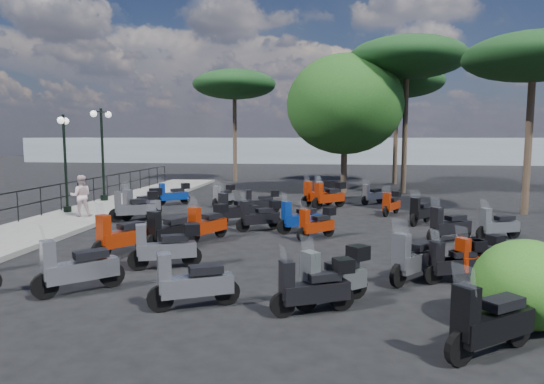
# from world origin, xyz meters

# --- Properties ---
(ground) EXTENTS (120.00, 120.00, 0.00)m
(ground) POSITION_xyz_m (0.00, 0.00, 0.00)
(ground) COLOR black
(ground) RESTS_ON ground
(sidewalk) EXTENTS (3.00, 30.00, 0.15)m
(sidewalk) POSITION_xyz_m (-6.50, 3.00, 0.07)
(sidewalk) COLOR #5E5C5A
(sidewalk) RESTS_ON ground
(railing) EXTENTS (0.04, 26.04, 1.10)m
(railing) POSITION_xyz_m (-7.80, 2.80, 0.90)
(railing) COLOR black
(railing) RESTS_ON sidewalk
(lamp_post_1) EXTENTS (0.56, 1.09, 3.86)m
(lamp_post_1) POSITION_xyz_m (-7.33, 3.13, 2.35)
(lamp_post_1) COLOR black
(lamp_post_1) RESTS_ON sidewalk
(lamp_post_2) EXTENTS (0.55, 1.24, 4.30)m
(lamp_post_2) POSITION_xyz_m (-7.51, 6.66, 2.60)
(lamp_post_2) COLOR black
(lamp_post_2) RESTS_ON sidewalk
(pedestrian_far) EXTENTS (0.94, 0.86, 1.56)m
(pedestrian_far) POSITION_xyz_m (-6.19, 2.16, 0.93)
(pedestrian_far) COLOR beige
(pedestrian_far) RESTS_ON sidewalk
(scooter_0) EXTENTS (1.40, 1.35, 1.46)m
(scooter_0) POSITION_xyz_m (-1.86, -5.96, 0.51)
(scooter_0) COLOR black
(scooter_0) RESTS_ON ground
(scooter_2) EXTENTS (0.97, 1.67, 1.44)m
(scooter_2) POSITION_xyz_m (-1.35, -1.94, 0.50)
(scooter_2) COLOR black
(scooter_2) RESTS_ON ground
(scooter_3) EXTENTS (1.69, 1.05, 1.46)m
(scooter_3) POSITION_xyz_m (-4.08, 2.14, 0.55)
(scooter_3) COLOR black
(scooter_3) RESTS_ON ground
(scooter_4) EXTENTS (1.19, 1.65, 1.49)m
(scooter_4) POSITION_xyz_m (-4.09, 2.83, 0.56)
(scooter_4) COLOR black
(scooter_4) RESTS_ON ground
(scooter_5) EXTENTS (1.42, 1.11, 1.31)m
(scooter_5) POSITION_xyz_m (-4.08, 6.56, 0.49)
(scooter_5) COLOR black
(scooter_5) RESTS_ON ground
(scooter_6) EXTENTS (1.59, 0.92, 1.37)m
(scooter_6) POSITION_xyz_m (0.69, -6.52, 0.47)
(scooter_6) COLOR black
(scooter_6) RESTS_ON ground
(scooter_7) EXTENTS (1.64, 0.94, 1.40)m
(scooter_7) POSITION_xyz_m (-0.71, -3.94, 0.53)
(scooter_7) COLOR black
(scooter_7) RESTS_ON ground
(scooter_8) EXTENTS (1.09, 1.65, 1.48)m
(scooter_8) POSITION_xyz_m (-2.31, -2.87, 0.51)
(scooter_8) COLOR black
(scooter_8) RESTS_ON ground
(scooter_9) EXTENTS (1.46, 1.02, 1.31)m
(scooter_9) POSITION_xyz_m (0.81, 0.97, 0.49)
(scooter_9) COLOR black
(scooter_9) RESTS_ON ground
(scooter_10) EXTENTS (1.52, 1.25, 1.48)m
(scooter_10) POSITION_xyz_m (-0.19, 2.03, 0.51)
(scooter_10) COLOR black
(scooter_10) RESTS_ON ground
(scooter_11) EXTENTS (0.81, 1.45, 1.23)m
(scooter_11) POSITION_xyz_m (-1.71, 6.49, 0.46)
(scooter_11) COLOR black
(scooter_11) RESTS_ON ground
(scooter_12) EXTENTS (1.41, 1.30, 1.39)m
(scooter_12) POSITION_xyz_m (3.27, -5.98, 0.52)
(scooter_12) COLOR black
(scooter_12) RESTS_ON ground
(scooter_13) EXTENTS (1.49, 0.88, 1.27)m
(scooter_13) POSITION_xyz_m (2.93, -6.50, 0.48)
(scooter_13) COLOR black
(scooter_13) RESTS_ON ground
(scooter_14) EXTENTS (0.99, 1.61, 1.39)m
(scooter_14) POSITION_xyz_m (-0.53, -0.76, 0.52)
(scooter_14) COLOR black
(scooter_14) RESTS_ON ground
(scooter_15) EXTENTS (1.50, 1.03, 1.36)m
(scooter_15) POSITION_xyz_m (2.16, 0.78, 0.47)
(scooter_15) COLOR black
(scooter_15) RESTS_ON ground
(scooter_16) EXTENTS (1.55, 0.69, 1.26)m
(scooter_16) POSITION_xyz_m (0.31, 4.59, 0.48)
(scooter_16) COLOR black
(scooter_16) RESTS_ON ground
(scooter_17) EXTENTS (1.50, 1.38, 1.48)m
(scooter_17) POSITION_xyz_m (2.56, 7.10, 0.56)
(scooter_17) COLOR black
(scooter_17) RESTS_ON ground
(scooter_18) EXTENTS (1.51, 1.17, 1.43)m
(scooter_18) POSITION_xyz_m (5.48, -7.88, 0.50)
(scooter_18) COLOR black
(scooter_18) RESTS_ON ground
(scooter_19) EXTENTS (1.25, 1.47, 1.45)m
(scooter_19) POSITION_xyz_m (5.01, -4.29, 0.50)
(scooter_19) COLOR black
(scooter_19) RESTS_ON ground
(scooter_20) EXTENTS (1.40, 0.78, 1.18)m
(scooter_20) POSITION_xyz_m (5.89, -4.23, 0.45)
(scooter_20) COLOR black
(scooter_20) RESTS_ON ground
(scooter_21) EXTENTS (1.19, 1.21, 1.23)m
(scooter_21) POSITION_xyz_m (2.75, -0.09, 0.46)
(scooter_21) COLOR black
(scooter_21) RESTS_ON ground
(scooter_22) EXTENTS (0.88, 1.40, 1.22)m
(scooter_22) POSITION_xyz_m (5.58, 4.91, 0.46)
(scooter_22) COLOR black
(scooter_22) RESTS_ON ground
(scooter_23) EXTENTS (1.13, 1.18, 1.19)m
(scooter_23) POSITION_xyz_m (2.90, 9.47, 0.45)
(scooter_23) COLOR black
(scooter_23) RESTS_ON ground
(scooter_25) EXTENTS (1.34, 1.03, 1.23)m
(scooter_25) POSITION_xyz_m (6.46, -3.87, 0.46)
(scooter_25) COLOR black
(scooter_25) RESTS_ON ground
(scooter_26) EXTENTS (1.50, 1.05, 1.37)m
(scooter_26) POSITION_xyz_m (6.70, -0.03, 0.48)
(scooter_26) COLOR black
(scooter_26) RESTS_ON ground
(scooter_27) EXTENTS (1.49, 0.80, 1.26)m
(scooter_27) POSITION_xyz_m (8.26, 0.50, 0.44)
(scooter_27) COLOR black
(scooter_27) RESTS_ON ground
(scooter_28) EXTENTS (0.98, 1.42, 1.29)m
(scooter_28) POSITION_xyz_m (6.36, 2.86, 0.45)
(scooter_28) COLOR black
(scooter_28) RESTS_ON ground
(scooter_29) EXTENTS (1.10, 1.15, 1.19)m
(scooter_29) POSITION_xyz_m (5.06, 8.07, 0.41)
(scooter_29) COLOR black
(scooter_29) RESTS_ON ground
(scooter_30) EXTENTS (1.50, 1.38, 1.48)m
(scooter_30) POSITION_xyz_m (3.07, 6.49, 0.56)
(scooter_30) COLOR black
(scooter_30) RESTS_ON ground
(scooter_31) EXTENTS (1.40, 0.78, 1.18)m
(scooter_31) POSITION_xyz_m (5.92, -4.18, 0.45)
(scooter_31) COLOR black
(scooter_31) RESTS_ON ground
(broadleaf_tree) EXTENTS (6.53, 6.53, 7.70)m
(broadleaf_tree) POSITION_xyz_m (3.82, 12.73, 4.92)
(broadleaf_tree) COLOR #38281E
(broadleaf_tree) RESTS_ON ground
(pine_0) EXTENTS (6.07, 6.07, 7.76)m
(pine_0) POSITION_xyz_m (7.28, 18.05, 6.68)
(pine_0) COLOR #38281E
(pine_0) RESTS_ON ground
(pine_1) EXTENTS (6.43, 6.43, 8.53)m
(pine_1) POSITION_xyz_m (7.13, 12.79, 7.39)
(pine_1) COLOR #38281E
(pine_1) RESTS_ON ground
(pine_2) EXTENTS (5.81, 5.81, 7.78)m
(pine_2) POSITION_xyz_m (-3.70, 18.85, 6.74)
(pine_2) COLOR #38281E
(pine_2) RESTS_ON ground
(pine_3) EXTENTS (5.43, 5.43, 7.22)m
(pine_3) POSITION_xyz_m (11.00, 5.81, 6.24)
(pine_3) COLOR #38281E
(pine_3) RESTS_ON ground
(shrub_near) EXTENTS (1.72, 1.72, 1.46)m
(shrub_near) POSITION_xyz_m (6.43, -6.66, 0.73)
(shrub_near) COLOR #21591B
(shrub_near) RESTS_ON ground
(distant_hills) EXTENTS (70.00, 8.00, 3.00)m
(distant_hills) POSITION_xyz_m (0.00, 45.00, 1.50)
(distant_hills) COLOR gray
(distant_hills) RESTS_ON ground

